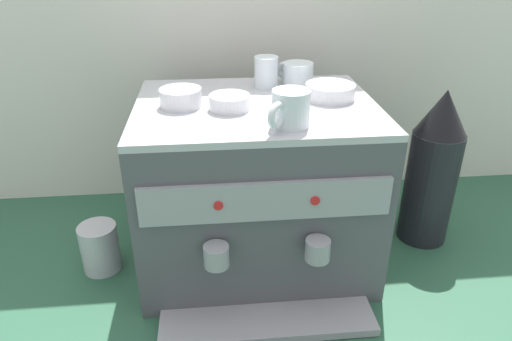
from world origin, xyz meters
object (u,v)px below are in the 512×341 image
Objects in this scene: ceramic_cup_1 at (297,74)px; coffee_grinder at (433,169)px; ceramic_cup_0 at (290,109)px; ceramic_cup_2 at (267,72)px; espresso_machine at (256,186)px; milk_pitcher at (100,247)px; ceramic_bowl_1 at (230,102)px; ceramic_bowl_0 at (181,98)px; ceramic_bowl_2 at (330,92)px.

ceramic_cup_1 is 0.47m from coffee_grinder.
ceramic_cup_2 is (-0.01, 0.29, 0.00)m from ceramic_cup_0.
milk_pitcher is at bearing -177.31° from espresso_machine.
ceramic_cup_0 is 0.24× the size of coffee_grinder.
espresso_machine is at bearing 23.83° from ceramic_bowl_1.
coffee_grinder is at bearing 2.82° from ceramic_bowl_0.
ceramic_cup_1 is at bearing 1.13° from ceramic_cup_2.
ceramic_bowl_0 is (-0.24, 0.16, -0.02)m from ceramic_cup_0.
ceramic_bowl_0 is 0.37m from ceramic_bowl_2.
ceramic_cup_2 is at bearing 57.89° from ceramic_bowl_1.
ceramic_bowl_2 reaches higher than espresso_machine.
ceramic_cup_0 is (0.06, -0.15, 0.26)m from espresso_machine.
ceramic_cup_1 reaches higher than milk_pitcher.
ceramic_bowl_2 is 0.93× the size of milk_pitcher.
ceramic_cup_2 is 0.97× the size of ceramic_bowl_0.
milk_pitcher is (-0.55, -0.16, -0.41)m from ceramic_cup_1.
ceramic_bowl_0 is at bearing 162.87° from ceramic_bowl_1.
ceramic_bowl_0 is (-0.22, -0.14, -0.02)m from ceramic_cup_2.
ceramic_bowl_2 is 0.39m from coffee_grinder.
ceramic_cup_1 is 0.26m from ceramic_bowl_1.
ceramic_cup_2 reaches higher than ceramic_cup_0.
espresso_machine is 6.13× the size of ceramic_bowl_1.
milk_pitcher is at bearing -173.81° from ceramic_bowl_0.
milk_pitcher is (-0.48, 0.13, -0.42)m from ceramic_cup_0.
ceramic_cup_1 is 0.13m from ceramic_bowl_2.
coffee_grinder reaches higher than espresso_machine.
ceramic_cup_0 reaches higher than ceramic_cup_1.
ceramic_bowl_2 is at bearing 8.24° from espresso_machine.
ceramic_cup_1 is at bearing 164.51° from coffee_grinder.
ceramic_bowl_0 is 0.22× the size of coffee_grinder.
ceramic_cup_2 is 0.54m from coffee_grinder.
coffee_grinder reaches higher than milk_pitcher.
espresso_machine is 0.32m from ceramic_cup_1.
ceramic_bowl_0 is at bearing -177.18° from coffee_grinder.
ceramic_cup_0 reaches higher than ceramic_bowl_1.
ceramic_cup_1 reaches higher than ceramic_bowl_0.
coffee_grinder is (0.31, 0.01, -0.24)m from ceramic_bowl_2.
ceramic_cup_1 is 1.08× the size of ceramic_cup_2.
ceramic_cup_1 is (0.07, 0.29, -0.01)m from ceramic_cup_0.
ceramic_cup_1 is 1.05× the size of ceramic_bowl_0.
coffee_grinder is at bearing 3.71° from milk_pitcher.
milk_pitcher is (-0.92, -0.06, -0.16)m from coffee_grinder.
ceramic_cup_1 is 0.33m from ceramic_bowl_0.
ceramic_bowl_0 reaches higher than ceramic_bowl_1.
ceramic_cup_0 reaches higher than milk_pitcher.
espresso_machine is 0.25m from ceramic_bowl_1.
ceramic_bowl_0 reaches higher than milk_pitcher.
ceramic_cup_0 is 0.30m from ceramic_cup_1.
ceramic_cup_0 is 0.17m from ceramic_bowl_1.
coffee_grinder is 0.94m from milk_pitcher.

